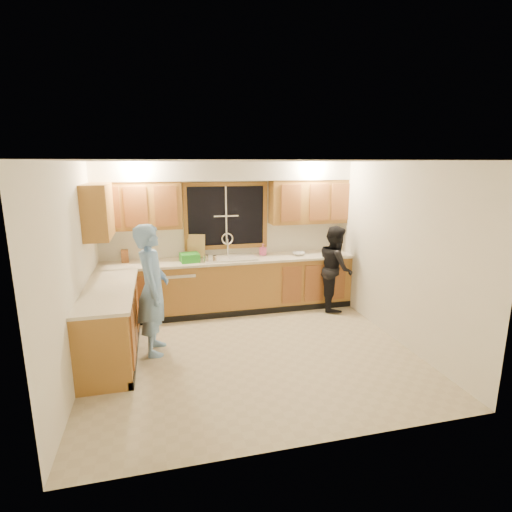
{
  "coord_description": "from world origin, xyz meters",
  "views": [
    {
      "loc": [
        -1.12,
        -4.8,
        2.47
      ],
      "look_at": [
        0.22,
        0.65,
        1.17
      ],
      "focal_mm": 28.0,
      "sensor_mm": 36.0,
      "label": 1
    }
  ],
  "objects_px": {
    "dishwasher": "(180,292)",
    "man": "(153,290)",
    "sink": "(230,262)",
    "bowl": "(299,254)",
    "stove": "(105,342)",
    "knife_block": "(125,256)",
    "dish_crate": "(190,258)",
    "woman": "(335,268)",
    "soap_bottle": "(263,249)"
  },
  "relations": [
    {
      "from": "dishwasher",
      "to": "soap_bottle",
      "type": "distance_m",
      "value": 1.58
    },
    {
      "from": "dishwasher",
      "to": "bowl",
      "type": "height_order",
      "value": "bowl"
    },
    {
      "from": "man",
      "to": "woman",
      "type": "xyz_separation_m",
      "value": [
        3.03,
        0.96,
        -0.14
      ]
    },
    {
      "from": "dishwasher",
      "to": "knife_block",
      "type": "bearing_deg",
      "value": 168.99
    },
    {
      "from": "dish_crate",
      "to": "bowl",
      "type": "distance_m",
      "value": 1.87
    },
    {
      "from": "dishwasher",
      "to": "dish_crate",
      "type": "relative_size",
      "value": 2.8
    },
    {
      "from": "bowl",
      "to": "soap_bottle",
      "type": "bearing_deg",
      "value": 164.37
    },
    {
      "from": "sink",
      "to": "knife_block",
      "type": "xyz_separation_m",
      "value": [
        -1.68,
        0.15,
        0.16
      ]
    },
    {
      "from": "knife_block",
      "to": "bowl",
      "type": "relative_size",
      "value": 0.95
    },
    {
      "from": "soap_bottle",
      "to": "sink",
      "type": "bearing_deg",
      "value": -169.15
    },
    {
      "from": "man",
      "to": "soap_bottle",
      "type": "relative_size",
      "value": 8.72
    },
    {
      "from": "stove",
      "to": "sink",
      "type": "bearing_deg",
      "value": 45.39
    },
    {
      "from": "soap_bottle",
      "to": "woman",
      "type": "bearing_deg",
      "value": -19.9
    },
    {
      "from": "stove",
      "to": "woman",
      "type": "bearing_deg",
      "value": 22.95
    },
    {
      "from": "knife_block",
      "to": "dish_crate",
      "type": "distance_m",
      "value": 1.03
    },
    {
      "from": "stove",
      "to": "knife_block",
      "type": "bearing_deg",
      "value": 86.45
    },
    {
      "from": "man",
      "to": "soap_bottle",
      "type": "bearing_deg",
      "value": -49.69
    },
    {
      "from": "dishwasher",
      "to": "woman",
      "type": "height_order",
      "value": "woman"
    },
    {
      "from": "sink",
      "to": "stove",
      "type": "distance_m",
      "value": 2.6
    },
    {
      "from": "knife_block",
      "to": "dish_crate",
      "type": "relative_size",
      "value": 0.7
    },
    {
      "from": "dishwasher",
      "to": "dish_crate",
      "type": "distance_m",
      "value": 0.61
    },
    {
      "from": "woman",
      "to": "bowl",
      "type": "relative_size",
      "value": 6.71
    },
    {
      "from": "sink",
      "to": "dishwasher",
      "type": "distance_m",
      "value": 0.96
    },
    {
      "from": "stove",
      "to": "dish_crate",
      "type": "distance_m",
      "value": 2.16
    },
    {
      "from": "stove",
      "to": "knife_block",
      "type": "xyz_separation_m",
      "value": [
        0.12,
        1.97,
        0.57
      ]
    },
    {
      "from": "dishwasher",
      "to": "soap_bottle",
      "type": "height_order",
      "value": "soap_bottle"
    },
    {
      "from": "dishwasher",
      "to": "woman",
      "type": "bearing_deg",
      "value": -6.38
    },
    {
      "from": "dish_crate",
      "to": "woman",
      "type": "bearing_deg",
      "value": -5.75
    },
    {
      "from": "man",
      "to": "bowl",
      "type": "distance_m",
      "value": 2.74
    },
    {
      "from": "soap_bottle",
      "to": "dishwasher",
      "type": "bearing_deg",
      "value": -174.87
    },
    {
      "from": "knife_block",
      "to": "bowl",
      "type": "height_order",
      "value": "knife_block"
    },
    {
      "from": "knife_block",
      "to": "sink",
      "type": "bearing_deg",
      "value": -5.56
    },
    {
      "from": "dishwasher",
      "to": "man",
      "type": "height_order",
      "value": "man"
    },
    {
      "from": "sink",
      "to": "bowl",
      "type": "xyz_separation_m",
      "value": [
        1.2,
        -0.05,
        0.08
      ]
    },
    {
      "from": "woman",
      "to": "bowl",
      "type": "bearing_deg",
      "value": 79.96
    },
    {
      "from": "sink",
      "to": "woman",
      "type": "xyz_separation_m",
      "value": [
        1.78,
        -0.31,
        -0.14
      ]
    },
    {
      "from": "dishwasher",
      "to": "knife_block",
      "type": "distance_m",
      "value": 1.04
    },
    {
      "from": "sink",
      "to": "dish_crate",
      "type": "bearing_deg",
      "value": -174.67
    },
    {
      "from": "woman",
      "to": "stove",
      "type": "bearing_deg",
      "value": 127.02
    },
    {
      "from": "woman",
      "to": "bowl",
      "type": "xyz_separation_m",
      "value": [
        -0.58,
        0.26,
        0.22
      ]
    },
    {
      "from": "stove",
      "to": "man",
      "type": "xyz_separation_m",
      "value": [
        0.55,
        0.56,
        0.42
      ]
    },
    {
      "from": "stove",
      "to": "bowl",
      "type": "relative_size",
      "value": 4.16
    },
    {
      "from": "dishwasher",
      "to": "woman",
      "type": "xyz_separation_m",
      "value": [
        2.63,
        -0.29,
        0.32
      ]
    },
    {
      "from": "stove",
      "to": "soap_bottle",
      "type": "height_order",
      "value": "soap_bottle"
    },
    {
      "from": "sink",
      "to": "bowl",
      "type": "bearing_deg",
      "value": -2.43
    },
    {
      "from": "sink",
      "to": "woman",
      "type": "relative_size",
      "value": 0.59
    },
    {
      "from": "man",
      "to": "woman",
      "type": "height_order",
      "value": "man"
    },
    {
      "from": "man",
      "to": "bowl",
      "type": "height_order",
      "value": "man"
    },
    {
      "from": "stove",
      "to": "soap_bottle",
      "type": "bearing_deg",
      "value": 38.89
    },
    {
      "from": "sink",
      "to": "dishwasher",
      "type": "relative_size",
      "value": 1.05
    }
  ]
}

